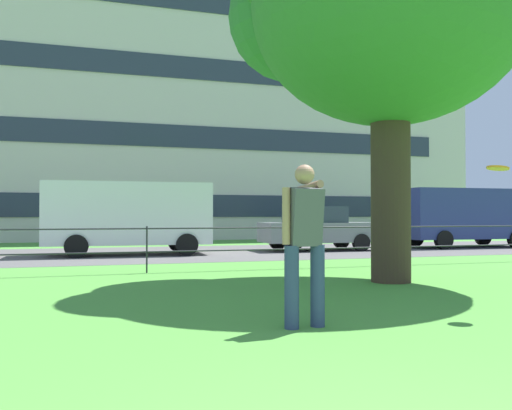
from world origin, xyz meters
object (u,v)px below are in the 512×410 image
at_px(person_thrower, 304,239).
at_px(apartment_building_background, 173,97).
at_px(tree_large_lawn, 375,3).
at_px(car_grey_center, 317,228).
at_px(panel_van_right, 463,214).
at_px(frisbee, 498,168).
at_px(panel_van_far_right, 129,214).

bearing_deg(person_thrower, apartment_building_background, 83.37).
bearing_deg(tree_large_lawn, car_grey_center, 72.69).
relative_size(panel_van_right, apartment_building_background, 0.16).
bearing_deg(panel_van_right, car_grey_center, -178.52).
distance_m(tree_large_lawn, car_grey_center, 10.14).
distance_m(frisbee, panel_van_right, 15.45).
bearing_deg(panel_van_far_right, frisbee, -74.01).
bearing_deg(apartment_building_background, panel_van_right, -63.55).
bearing_deg(apartment_building_background, frisbee, -91.53).
bearing_deg(tree_large_lawn, person_thrower, -129.68).
distance_m(tree_large_lawn, person_thrower, 6.26).
xyz_separation_m(tree_large_lawn, panel_van_right, (8.90, 8.85, -3.96)).
bearing_deg(frisbee, panel_van_right, 53.38).
distance_m(person_thrower, panel_van_far_right, 12.12).
xyz_separation_m(frisbee, panel_van_right, (9.21, 12.39, -0.56)).
height_order(car_grey_center, apartment_building_background, apartment_building_background).
bearing_deg(car_grey_center, panel_van_far_right, -178.79).
relative_size(panel_van_far_right, car_grey_center, 1.25).
xyz_separation_m(person_thrower, apartment_building_background, (3.41, 29.32, 7.73)).
height_order(frisbee, apartment_building_background, apartment_building_background).
bearing_deg(panel_van_right, panel_van_far_right, -178.66).
xyz_separation_m(person_thrower, panel_van_far_right, (-0.84, 12.09, 0.29)).
distance_m(panel_van_far_right, car_grey_center, 6.50).
xyz_separation_m(tree_large_lawn, frisbee, (-0.31, -3.54, -3.40)).
relative_size(panel_van_far_right, panel_van_right, 1.01).
bearing_deg(panel_van_far_right, panel_van_right, 1.34).
height_order(person_thrower, panel_van_far_right, panel_van_far_right).
bearing_deg(frisbee, panel_van_far_right, 105.99).
xyz_separation_m(tree_large_lawn, car_grey_center, (2.71, 8.69, -4.45)).
xyz_separation_m(person_thrower, frisbee, (2.62, -0.01, 0.85)).
relative_size(person_thrower, car_grey_center, 0.44).
relative_size(frisbee, car_grey_center, 0.08).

